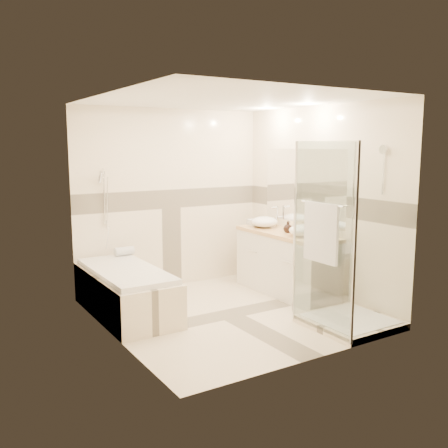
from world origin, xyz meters
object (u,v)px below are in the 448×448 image
shower_enclosure (339,282)px  vessel_sink_far (303,230)px  amenity_bottle_a (289,228)px  vanity (286,263)px  bathtub (126,289)px  vessel_sink_near (264,222)px  amenity_bottle_b (288,227)px

shower_enclosure → vessel_sink_far: shower_enclosure is taller
amenity_bottle_a → vanity: bearing=71.5°
bathtub → vanity: 2.18m
vanity → amenity_bottle_a: size_ratio=11.39×
vessel_sink_near → amenity_bottle_b: (0.00, -0.52, -0.00)m
bathtub → amenity_bottle_b: 2.25m
vessel_sink_near → amenity_bottle_a: (0.00, -0.54, -0.01)m
vessel_sink_far → amenity_bottle_a: size_ratio=2.61×
shower_enclosure → vanity: bearing=77.0°
shower_enclosure → amenity_bottle_a: (0.27, 1.21, 0.42)m
vanity → amenity_bottle_b: size_ratio=10.58×
amenity_bottle_a → vessel_sink_near: bearing=90.0°
shower_enclosure → amenity_bottle_a: 1.31m
vessel_sink_near → amenity_bottle_a: vessel_sink_near is taller
vanity → shower_enclosure: size_ratio=0.79×
vessel_sink_far → vessel_sink_near: bearing=90.0°
vessel_sink_far → amenity_bottle_b: amenity_bottle_b is taller
amenity_bottle_a → amenity_bottle_b: (0.00, 0.02, 0.01)m
shower_enclosure → vessel_sink_far: (0.27, 0.92, 0.42)m
shower_enclosure → bathtub: bearing=138.9°
amenity_bottle_a → amenity_bottle_b: 0.02m
amenity_bottle_b → vessel_sink_far: bearing=-90.0°
bathtub → shower_enclosure: size_ratio=0.83×
bathtub → shower_enclosure: 2.47m
vessel_sink_far → amenity_bottle_b: (0.00, 0.31, 0.00)m
bathtub → amenity_bottle_b: size_ratio=11.10×
vessel_sink_near → amenity_bottle_a: bearing=-90.0°
amenity_bottle_a → amenity_bottle_b: amenity_bottle_b is taller
vanity → vessel_sink_near: bearing=92.4°
vessel_sink_near → vessel_sink_far: (0.00, -0.84, -0.00)m
vessel_sink_near → amenity_bottle_b: 0.52m
vessel_sink_far → amenity_bottle_a: (0.00, 0.29, -0.00)m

